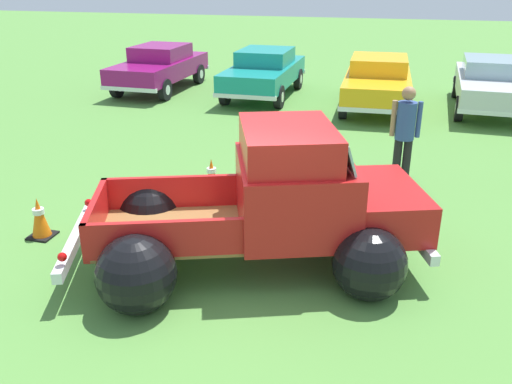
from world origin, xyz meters
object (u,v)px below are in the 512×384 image
object	(u,v)px
vintage_pickup_truck	(274,211)
show_car_0	(160,66)
spectator_1	(405,130)
show_car_2	(378,80)
show_car_3	(493,82)
lane_cone_0	(212,176)
lane_cone_1	(39,218)
show_car_1	(264,71)

from	to	relation	value
vintage_pickup_truck	show_car_0	size ratio (longest dim) A/B	1.14
spectator_1	show_car_2	bearing A→B (deg)	4.22
vintage_pickup_truck	show_car_0	bearing A→B (deg)	101.45
show_car_2	show_car_3	distance (m)	3.18
vintage_pickup_truck	show_car_2	xyz separation A→B (m)	(0.91, 9.42, 0.03)
vintage_pickup_truck	lane_cone_0	distance (m)	2.74
spectator_1	lane_cone_1	world-z (taller)	spectator_1
show_car_0	spectator_1	distance (m)	10.35
show_car_0	lane_cone_0	world-z (taller)	show_car_0
lane_cone_1	show_car_2	bearing A→B (deg)	65.05
show_car_0	show_car_1	size ratio (longest dim) A/B	0.99
show_car_2	show_car_0	bearing A→B (deg)	-97.27
spectator_1	show_car_0	bearing A→B (deg)	46.03
show_car_1	show_car_3	world-z (taller)	same
spectator_1	lane_cone_0	size ratio (longest dim) A/B	2.94
vintage_pickup_truck	show_car_0	xyz separation A→B (m)	(-6.13, 10.14, 0.02)
show_car_0	spectator_1	size ratio (longest dim) A/B	2.37
show_car_1	show_car_2	bearing A→B (deg)	80.21
spectator_1	lane_cone_0	bearing A→B (deg)	106.93
show_car_2	spectator_1	bearing A→B (deg)	5.54
vintage_pickup_truck	show_car_3	distance (m)	10.70
show_car_0	lane_cone_0	size ratio (longest dim) A/B	6.96
show_car_1	show_car_3	distance (m)	6.63
show_car_2	vintage_pickup_truck	bearing A→B (deg)	-6.87
vintage_pickup_truck	lane_cone_0	xyz separation A→B (m)	(-1.63, 2.15, -0.45)
show_car_0	show_car_2	distance (m)	7.07
vintage_pickup_truck	show_car_3	xyz separation A→B (m)	(4.04, 9.91, 0.03)
lane_cone_0	spectator_1	bearing A→B (deg)	19.62
vintage_pickup_truck	spectator_1	world-z (taller)	vintage_pickup_truck
spectator_1	vintage_pickup_truck	bearing A→B (deg)	150.93
show_car_2	lane_cone_0	xyz separation A→B (m)	(-2.54, -7.27, -0.47)
show_car_1	lane_cone_1	bearing A→B (deg)	-4.57
show_car_1	lane_cone_0	bearing A→B (deg)	7.70
show_car_2	spectator_1	xyz separation A→B (m)	(0.74, -6.10, 0.29)
show_car_2	show_car_3	size ratio (longest dim) A/B	0.97
lane_cone_1	show_car_1	bearing A→B (deg)	84.63
vintage_pickup_truck	show_car_3	world-z (taller)	vintage_pickup_truck
vintage_pickup_truck	show_car_2	world-z (taller)	vintage_pickup_truck
show_car_0	lane_cone_0	bearing A→B (deg)	31.10
show_car_3	lane_cone_0	distance (m)	9.62
show_car_1	show_car_0	bearing A→B (deg)	-90.37
show_car_0	show_car_2	bearing A→B (deg)	85.83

